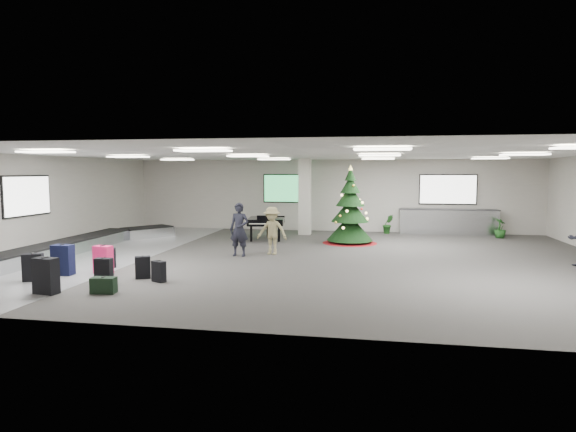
% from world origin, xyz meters
% --- Properties ---
extents(ground, '(18.00, 18.00, 0.00)m').
position_xyz_m(ground, '(0.00, 0.00, 0.00)').
color(ground, '#383632').
rests_on(ground, ground).
extents(room_envelope, '(18.02, 14.02, 3.21)m').
position_xyz_m(room_envelope, '(-0.38, 0.67, 2.33)').
color(room_envelope, '#AEAA9F').
rests_on(room_envelope, ground).
extents(baggage_carousel, '(2.28, 9.71, 0.43)m').
position_xyz_m(baggage_carousel, '(-7.84, -0.08, 0.21)').
color(baggage_carousel, silver).
rests_on(baggage_carousel, ground).
extents(service_counter, '(4.05, 0.65, 1.08)m').
position_xyz_m(service_counter, '(5.00, 6.65, 0.55)').
color(service_counter, silver).
rests_on(service_counter, ground).
extents(suitcase_0, '(0.54, 0.35, 0.82)m').
position_xyz_m(suitcase_0, '(-5.18, -5.29, 0.40)').
color(suitcase_0, black).
rests_on(suitcase_0, ground).
extents(suitcase_1, '(0.40, 0.22, 0.63)m').
position_xyz_m(suitcase_1, '(-4.47, -4.19, 0.31)').
color(suitcase_1, black).
rests_on(suitcase_1, ground).
extents(pink_suitcase, '(0.51, 0.34, 0.75)m').
position_xyz_m(pink_suitcase, '(-5.11, -3.14, 0.37)').
color(pink_suitcase, '#FD2163').
rests_on(pink_suitcase, ground).
extents(suitcase_3, '(0.42, 0.35, 0.57)m').
position_xyz_m(suitcase_3, '(-3.82, -3.50, 0.28)').
color(suitcase_3, black).
rests_on(suitcase_3, ground).
extents(navy_suitcase, '(0.52, 0.31, 0.81)m').
position_xyz_m(navy_suitcase, '(-6.02, -3.51, 0.39)').
color(navy_suitcase, black).
rests_on(navy_suitcase, ground).
extents(suitcase_5, '(0.51, 0.40, 0.70)m').
position_xyz_m(suitcase_5, '(-6.31, -4.24, 0.34)').
color(suitcase_5, black).
rests_on(suitcase_5, ground).
extents(green_duffel, '(0.55, 0.32, 0.37)m').
position_xyz_m(green_duffel, '(-3.98, -5.02, 0.18)').
color(green_duffel, black).
rests_on(green_duffel, ground).
extents(suitcase_7, '(0.40, 0.33, 0.53)m').
position_xyz_m(suitcase_7, '(-3.26, -3.79, 0.26)').
color(suitcase_7, black).
rests_on(suitcase_7, ground).
extents(suitcase_8, '(0.42, 0.36, 0.56)m').
position_xyz_m(suitcase_8, '(-5.37, -2.43, 0.27)').
color(suitcase_8, black).
rests_on(suitcase_8, ground).
extents(christmas_tree, '(2.03, 2.03, 2.90)m').
position_xyz_m(christmas_tree, '(1.00, 3.40, 0.99)').
color(christmas_tree, '#661009').
rests_on(christmas_tree, ground).
extents(grand_piano, '(1.57, 1.91, 1.00)m').
position_xyz_m(grand_piano, '(-2.27, 3.77, 0.71)').
color(grand_piano, black).
rests_on(grand_piano, ground).
extents(traveler_a, '(0.65, 0.45, 1.69)m').
position_xyz_m(traveler_a, '(-2.30, 0.00, 0.84)').
color(traveler_a, black).
rests_on(traveler_a, ground).
extents(traveler_b, '(1.05, 0.68, 1.54)m').
position_xyz_m(traveler_b, '(-1.36, 0.49, 0.77)').
color(traveler_b, '#908559').
rests_on(traveler_b, ground).
extents(potted_plant_left, '(0.53, 0.47, 0.82)m').
position_xyz_m(potted_plant_left, '(2.49, 6.43, 0.41)').
color(potted_plant_left, '#123816').
rests_on(potted_plant_left, ground).
extents(potted_plant_right, '(0.60, 0.60, 0.80)m').
position_xyz_m(potted_plant_right, '(6.89, 5.81, 0.40)').
color(potted_plant_right, '#123816').
rests_on(potted_plant_right, ground).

